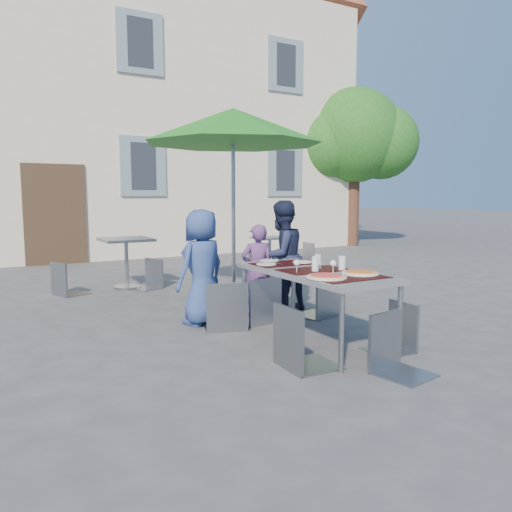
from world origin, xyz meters
TOP-DOWN VIEW (x-y plane):
  - ground at (0.00, 0.00)m, footprint 90.00×90.00m
  - building at (-0.00, 11.50)m, footprint 13.60×8.20m
  - tree at (6.55, 7.54)m, footprint 3.60×3.00m
  - dining_table at (-0.62, -0.13)m, footprint 0.80×1.85m
  - pizza_near_left at (-0.83, -0.62)m, footprint 0.37×0.37m
  - pizza_near_right at (-0.41, -0.59)m, footprint 0.36×0.36m
  - glassware at (-0.57, -0.22)m, footprint 0.56×0.39m
  - place_settings at (-0.63, 0.50)m, footprint 0.71×0.52m
  - child_0 at (-1.32, 1.10)m, footprint 0.77×0.64m
  - child_1 at (-0.55, 1.13)m, footprint 0.48×0.38m
  - child_2 at (-0.15, 1.20)m, footprint 0.77×0.54m
  - chair_0 at (-1.20, 0.72)m, footprint 0.58×0.59m
  - chair_1 at (-0.72, 0.79)m, footprint 0.53×0.53m
  - chair_2 at (0.10, 0.67)m, footprint 0.52×0.53m
  - chair_3 at (-1.21, -0.73)m, footprint 0.49×0.49m
  - chair_4 at (-0.09, -0.78)m, footprint 0.42×0.41m
  - chair_5 at (-0.56, -1.22)m, footprint 0.49×0.50m
  - patio_umbrella at (-0.40, 2.08)m, footprint 2.51×2.51m
  - cafe_table_0 at (-1.46, 3.80)m, footprint 0.77×0.77m
  - bg_chair_l_0 at (-2.43, 3.71)m, footprint 0.56×0.55m
  - bg_chair_r_0 at (-1.13, 3.65)m, footprint 0.54×0.54m
  - cafe_table_1 at (1.70, 4.51)m, footprint 0.62×0.62m
  - bg_chair_l_1 at (1.32, 4.33)m, footprint 0.43×0.42m
  - bg_chair_r_1 at (2.60, 4.54)m, footprint 0.44×0.44m

SIDE VIEW (x-z plane):
  - ground at x=0.00m, z-range 0.00..0.00m
  - cafe_table_1 at x=1.70m, z-range 0.09..0.76m
  - bg_chair_l_1 at x=1.32m, z-range 0.07..0.95m
  - chair_4 at x=-0.09m, z-range 0.07..0.96m
  - bg_chair_r_0 at x=-1.13m, z-range 0.08..0.99m
  - bg_chair_r_1 at x=2.60m, z-range 0.08..1.03m
  - bg_chair_l_0 at x=-2.43m, z-range 0.08..1.05m
  - chair_5 at x=-0.56m, z-range 0.08..1.05m
  - child_1 at x=-0.55m, z-range 0.00..1.16m
  - chair_2 at x=0.10m, z-range 0.09..1.07m
  - cafe_table_0 at x=-1.46m, z-range 0.18..1.01m
  - chair_0 at x=-1.20m, z-range 0.10..1.15m
  - chair_1 at x=-0.72m, z-range 0.10..1.15m
  - chair_3 at x=-1.21m, z-range 0.10..1.15m
  - child_0 at x=-1.32m, z-range 0.00..1.36m
  - dining_table at x=-0.62m, z-range 0.32..1.07m
  - child_2 at x=-0.15m, z-range 0.00..1.45m
  - place_settings at x=-0.63m, z-range 0.76..0.77m
  - pizza_near_right at x=-0.41m, z-range 0.75..0.78m
  - pizza_near_left at x=-0.83m, z-range 0.75..0.78m
  - glassware at x=-0.57m, z-range 0.75..0.90m
  - patio_umbrella at x=-0.40m, z-range 1.09..3.80m
  - tree at x=6.55m, z-range 0.90..5.60m
  - building at x=0.00m, z-range -0.70..10.40m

